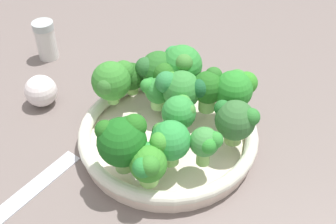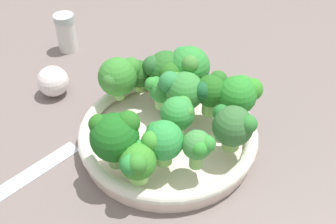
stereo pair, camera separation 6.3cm
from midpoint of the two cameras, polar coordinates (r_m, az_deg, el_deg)
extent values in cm
cube|color=#6E625D|center=(68.09, -3.20, -5.35)|extent=(130.00, 130.00, 2.50)
cylinder|color=#F2DBC8|center=(66.81, -2.70, -3.92)|extent=(26.83, 26.83, 1.65)
torus|color=silver|center=(65.54, -2.75, -2.78)|extent=(27.94, 27.94, 2.01)
cylinder|color=#82BA5D|center=(58.61, 1.72, -6.07)|extent=(1.91, 1.91, 2.69)
sphere|color=#3E8B3F|center=(56.69, 1.78, -4.21)|extent=(4.13, 4.13, 4.13)
sphere|color=#318C32|center=(56.09, 3.16, -3.93)|extent=(2.37, 2.37, 2.37)
sphere|color=green|center=(55.59, 2.20, -4.66)|extent=(2.36, 2.36, 2.36)
cylinder|color=#83C167|center=(67.18, 2.63, 1.18)|extent=(2.68, 2.68, 2.69)
sphere|color=#22661E|center=(65.30, 2.71, 3.23)|extent=(5.17, 5.17, 5.17)
sphere|color=#296A23|center=(65.47, 3.47, 4.82)|extent=(2.80, 2.80, 2.80)
sphere|color=#255F2D|center=(66.38, 3.73, 4.26)|extent=(2.59, 2.59, 2.59)
sphere|color=#1A582D|center=(64.06, 1.63, 3.11)|extent=(3.04, 3.04, 3.04)
cylinder|color=#7EBD5C|center=(58.91, -2.73, -6.07)|extent=(2.41, 2.41, 2.32)
sphere|color=green|center=(56.79, -2.82, -4.02)|extent=(5.57, 5.57, 5.57)
sphere|color=green|center=(55.29, -4.38, -4.24)|extent=(2.79, 2.79, 2.79)
sphere|color=green|center=(55.38, -4.10, -4.09)|extent=(2.23, 2.23, 2.23)
sphere|color=#398331|center=(57.39, -4.12, -2.77)|extent=(2.47, 2.47, 2.47)
cylinder|color=#87B15C|center=(62.17, 5.97, -3.30)|extent=(2.55, 2.55, 2.15)
sphere|color=#336932|center=(60.15, 6.16, -1.25)|extent=(5.87, 5.87, 5.87)
sphere|color=#236C2B|center=(60.32, 4.44, 0.39)|extent=(2.45, 2.45, 2.45)
sphere|color=#2D792F|center=(58.89, 8.22, -0.80)|extent=(2.56, 2.56, 2.56)
cylinder|color=#84BA58|center=(62.86, -1.43, -2.22)|extent=(2.39, 2.39, 2.49)
sphere|color=green|center=(60.93, -1.47, -0.23)|extent=(5.07, 5.07, 5.07)
sphere|color=#418B37|center=(60.03, -0.23, 0.09)|extent=(2.08, 2.08, 2.08)
sphere|color=green|center=(61.91, -0.89, 1.00)|extent=(2.72, 2.72, 2.72)
cylinder|color=#93D366|center=(56.92, -5.81, -8.87)|extent=(2.64, 2.64, 1.78)
sphere|color=#378B29|center=(55.05, -5.99, -7.17)|extent=(4.98, 4.98, 4.98)
sphere|color=#308C3A|center=(55.69, -5.98, -5.50)|extent=(2.63, 2.63, 2.63)
sphere|color=#2A8B38|center=(53.40, -6.83, -7.63)|extent=(2.73, 2.73, 2.73)
sphere|color=#35862B|center=(53.06, -5.93, -7.41)|extent=(2.68, 2.68, 2.68)
cylinder|color=#95C969|center=(71.55, -7.38, 3.18)|extent=(2.04, 2.04, 1.71)
sphere|color=#23581D|center=(70.16, -7.54, 4.69)|extent=(4.59, 4.59, 4.59)
sphere|color=#27632C|center=(69.72, -9.12, 5.05)|extent=(2.11, 2.11, 2.11)
sphere|color=#1C581D|center=(69.61, -8.74, 5.03)|extent=(2.61, 2.61, 2.61)
sphere|color=#195C26|center=(69.07, -8.48, 4.56)|extent=(2.27, 2.27, 2.27)
cylinder|color=#81B05E|center=(58.61, -9.10, -6.67)|extent=(2.52, 2.52, 2.78)
sphere|color=#19621B|center=(56.07, -9.48, -4.19)|extent=(6.70, 6.70, 6.70)
sphere|color=#22691C|center=(55.41, -7.79, -2.04)|extent=(3.29, 3.29, 3.29)
sphere|color=#22641C|center=(55.61, -11.77, -2.55)|extent=(2.72, 2.72, 2.72)
sphere|color=#2A672A|center=(56.81, -8.49, -2.06)|extent=(2.94, 2.94, 2.94)
cylinder|color=#90CB72|center=(68.08, -3.95, 1.27)|extent=(2.56, 2.56, 1.82)
sphere|color=#328837|center=(66.66, -4.03, 2.78)|extent=(4.22, 4.22, 4.22)
sphere|color=#318334|center=(66.86, -2.72, 3.24)|extent=(2.22, 2.22, 2.22)
sphere|color=#328C35|center=(66.37, -5.27, 3.51)|extent=(2.37, 2.37, 2.37)
sphere|color=#318A36|center=(66.93, -4.98, 3.78)|extent=(1.93, 1.93, 1.93)
cylinder|color=#A2CE70|center=(71.47, -3.74, 3.55)|extent=(2.21, 2.21, 1.98)
sphere|color=#296925|center=(69.67, -3.85, 5.56)|extent=(6.39, 6.39, 6.39)
sphere|color=#29612C|center=(68.64, -5.70, 5.94)|extent=(3.37, 3.37, 3.37)
sphere|color=#2A581B|center=(69.67, -2.07, 6.27)|extent=(3.34, 3.34, 3.34)
sphere|color=#26641E|center=(67.22, -3.18, 5.03)|extent=(3.72, 3.72, 3.72)
cylinder|color=#87B960|center=(71.19, -0.69, 3.87)|extent=(2.30, 2.30, 2.76)
sphere|color=#318C37|center=(69.12, -0.71, 6.24)|extent=(6.73, 6.73, 6.73)
sphere|color=green|center=(69.87, -1.80, 7.61)|extent=(3.12, 3.12, 3.12)
sphere|color=#408334|center=(66.57, -0.55, 6.57)|extent=(2.89, 2.89, 2.89)
cylinder|color=#88B357|center=(67.08, -0.88, 0.85)|extent=(2.62, 2.62, 2.14)
sphere|color=#358537|center=(65.17, -0.91, 2.91)|extent=(6.07, 6.07, 6.07)
sphere|color=#3C8D40|center=(64.59, -2.47, 3.53)|extent=(3.08, 3.08, 3.08)
sphere|color=#3F922F|center=(65.19, -2.24, 4.14)|extent=(2.88, 2.88, 2.88)
sphere|color=#2E8442|center=(64.52, -3.04, 3.92)|extent=(3.45, 3.45, 3.45)
cylinder|color=#7CB250|center=(67.07, 5.92, 0.74)|extent=(2.35, 2.35, 2.41)
sphere|color=#2A872A|center=(65.09, 6.11, 2.89)|extent=(6.06, 6.06, 6.06)
sphere|color=#338E26|center=(66.15, 7.89, 3.82)|extent=(3.60, 3.60, 3.60)
sphere|color=#3A8933|center=(66.11, 6.52, 4.52)|extent=(3.10, 3.10, 3.10)
sphere|color=#298234|center=(65.59, 4.81, 3.97)|extent=(2.58, 2.58, 2.58)
cylinder|color=#7EBD60|center=(69.83, -10.03, 1.99)|extent=(1.93, 1.93, 2.14)
sphere|color=#37842E|center=(67.95, -10.33, 4.05)|extent=(6.34, 6.34, 6.34)
sphere|color=#347A2A|center=(68.79, -8.64, 5.37)|extent=(3.59, 3.59, 3.59)
sphere|color=#3B7E32|center=(66.36, -11.01, 3.46)|extent=(3.15, 3.15, 3.15)
cube|color=silver|center=(64.85, -20.74, -10.02)|extent=(10.35, 16.20, 0.40)
sphere|color=white|center=(77.32, -19.09, 2.62)|extent=(5.59, 5.59, 5.59)
cylinder|color=silver|center=(89.43, -18.10, 8.77)|extent=(3.94, 3.94, 6.56)
cylinder|color=#AFB9B9|center=(87.52, -18.64, 10.96)|extent=(4.14, 4.14, 1.38)
camera|label=1|loc=(0.03, -92.87, -2.46)|focal=45.03mm
camera|label=2|loc=(0.03, 87.13, 2.46)|focal=45.03mm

